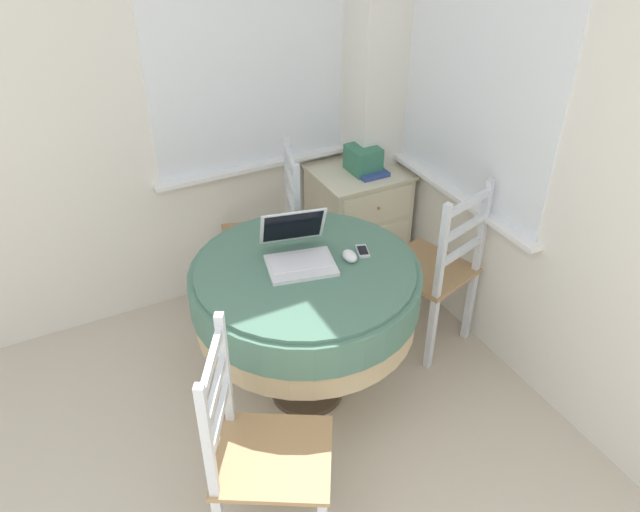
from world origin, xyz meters
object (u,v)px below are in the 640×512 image
(cell_phone, at_px, (363,251))
(laptop, at_px, (298,251))
(corner_cabinet, at_px, (357,224))
(storage_box, at_px, (363,159))
(dining_chair_camera_near, at_px, (261,454))
(round_dining_table, at_px, (306,292))
(dining_chair_near_right_window, at_px, (435,271))
(book_on_cabinet, at_px, (368,170))
(computer_mouse, at_px, (350,256))
(dining_chair_near_back_window, at_px, (269,237))

(cell_phone, bearing_deg, laptop, 165.42)
(corner_cabinet, height_order, storage_box, storage_box)
(dining_chair_camera_near, distance_m, storage_box, 1.88)
(cell_phone, bearing_deg, dining_chair_camera_near, -142.45)
(laptop, distance_m, cell_phone, 0.30)
(round_dining_table, xyz_separation_m, dining_chair_near_right_window, (0.77, 0.06, -0.16))
(dining_chair_camera_near, bearing_deg, round_dining_table, 51.42)
(dining_chair_near_right_window, distance_m, book_on_cabinet, 0.75)
(book_on_cabinet, bearing_deg, dining_chair_camera_near, -132.61)
(laptop, height_order, cell_phone, laptop)
(dining_chair_camera_near, bearing_deg, computer_mouse, 39.35)
(round_dining_table, bearing_deg, laptop, 95.47)
(computer_mouse, bearing_deg, dining_chair_near_back_window, 94.33)
(round_dining_table, bearing_deg, book_on_cabinet, 44.53)
(cell_phone, relative_size, storage_box, 0.61)
(laptop, relative_size, book_on_cabinet, 1.66)
(dining_chair_near_back_window, height_order, book_on_cabinet, dining_chair_near_back_window)
(dining_chair_near_back_window, relative_size, book_on_cabinet, 4.36)
(computer_mouse, bearing_deg, laptop, 152.63)
(round_dining_table, relative_size, dining_chair_near_right_window, 1.05)
(corner_cabinet, bearing_deg, laptop, -135.24)
(corner_cabinet, bearing_deg, cell_phone, -119.38)
(dining_chair_near_back_window, bearing_deg, computer_mouse, -85.67)
(round_dining_table, relative_size, book_on_cabinet, 4.58)
(laptop, bearing_deg, storage_box, 43.73)
(laptop, relative_size, corner_cabinet, 0.52)
(cell_phone, bearing_deg, book_on_cabinet, 57.66)
(laptop, xyz_separation_m, dining_chair_camera_near, (-0.47, -0.66, -0.35))
(laptop, height_order, dining_chair_camera_near, laptop)
(laptop, bearing_deg, dining_chair_near_back_window, 78.28)
(corner_cabinet, xyz_separation_m, book_on_cabinet, (0.03, -0.03, 0.37))
(cell_phone, height_order, book_on_cabinet, cell_phone)
(laptop, distance_m, dining_chair_camera_near, 0.88)
(corner_cabinet, bearing_deg, dining_chair_near_back_window, -175.15)
(computer_mouse, distance_m, dining_chair_camera_near, 0.93)
(storage_box, xyz_separation_m, book_on_cabinet, (0.02, -0.03, -0.06))
(laptop, height_order, storage_box, laptop)
(storage_box, bearing_deg, corner_cabinet, 156.43)
(laptop, xyz_separation_m, storage_box, (0.76, 0.73, -0.03))
(cell_phone, xyz_separation_m, dining_chair_near_back_window, (-0.14, 0.76, -0.31))
(laptop, relative_size, dining_chair_near_back_window, 0.38)
(round_dining_table, distance_m, book_on_cabinet, 1.09)
(dining_chair_near_right_window, xyz_separation_m, storage_box, (-0.01, 0.73, 0.33))
(dining_chair_near_back_window, xyz_separation_m, storage_box, (0.62, 0.04, 0.33))
(laptop, xyz_separation_m, book_on_cabinet, (0.78, 0.70, -0.09))
(dining_chair_near_right_window, distance_m, storage_box, 0.80)
(laptop, height_order, corner_cabinet, laptop)
(corner_cabinet, relative_size, book_on_cabinet, 3.20)
(round_dining_table, bearing_deg, dining_chair_near_right_window, 4.10)
(dining_chair_near_back_window, relative_size, storage_box, 5.35)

